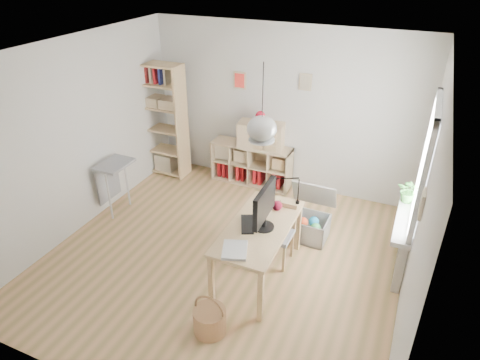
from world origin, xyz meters
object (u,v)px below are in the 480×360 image
at_px(monitor, 264,206).
at_px(chair, 278,230).
at_px(cube_shelf, 251,166).
at_px(storage_chest, 307,221).
at_px(drawer_chest, 261,135).
at_px(desk, 259,232).
at_px(tall_bookshelf, 162,116).

bearing_deg(monitor, chair, 81.60).
height_order(cube_shelf, storage_chest, cube_shelf).
height_order(chair, drawer_chest, drawer_chest).
bearing_deg(storage_chest, cube_shelf, 140.33).
bearing_deg(cube_shelf, monitor, -64.22).
relative_size(desk, storage_chest, 2.00).
xyz_separation_m(desk, storage_chest, (0.32, 1.09, -0.43)).
relative_size(tall_bookshelf, storage_chest, 2.67).
bearing_deg(desk, monitor, -8.54).
bearing_deg(chair, desk, -105.06).
distance_m(desk, cube_shelf, 2.48).
height_order(tall_bookshelf, monitor, tall_bookshelf).
distance_m(cube_shelf, drawer_chest, 0.66).
bearing_deg(storage_chest, desk, -105.35).
bearing_deg(drawer_chest, chair, -69.48).
bearing_deg(desk, cube_shelf, 114.61).
relative_size(desk, drawer_chest, 2.00).
bearing_deg(monitor, cube_shelf, 114.30).
height_order(monitor, drawer_chest, monitor).
height_order(storage_chest, drawer_chest, drawer_chest).
bearing_deg(monitor, storage_chest, 75.43).
distance_m(chair, drawer_chest, 2.08).
xyz_separation_m(tall_bookshelf, chair, (2.70, -1.55, -0.62)).
bearing_deg(desk, storage_chest, 73.86).
bearing_deg(tall_bookshelf, storage_chest, -16.50).
relative_size(tall_bookshelf, drawer_chest, 2.67).
xyz_separation_m(tall_bookshelf, drawer_chest, (1.75, 0.24, -0.15)).
distance_m(desk, storage_chest, 1.21).
distance_m(tall_bookshelf, drawer_chest, 1.77).
height_order(desk, tall_bookshelf, tall_bookshelf).
distance_m(desk, drawer_chest, 2.36).
relative_size(monitor, drawer_chest, 0.84).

